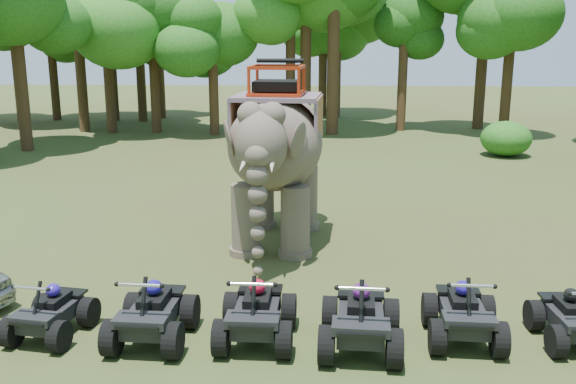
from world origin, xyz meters
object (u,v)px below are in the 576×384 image
Objects in this scene: atv_2 at (256,305)px; atv_3 at (361,311)px; atv_4 at (464,306)px; atv_5 at (573,311)px; elephant at (277,154)px; atv_1 at (152,306)px; atv_0 at (50,306)px.

atv_2 is 1.80m from atv_3.
atv_3 reaches higher than atv_2.
atv_4 is 1.87m from atv_5.
atv_5 is at bearing 9.44° from atv_3.
elephant reaches higher than atv_4.
atv_0 is at bearing 179.70° from atv_1.
atv_3 is (5.45, -0.23, 0.12)m from atv_0.
atv_4 reaches higher than atv_0.
atv_0 is at bearing 178.42° from atv_5.
elephant is at bearing 110.64° from atv_3.
atv_3 is 1.85m from atv_4.
atv_3 is at bearing -164.77° from atv_4.
atv_0 is at bearing -118.83° from elephant.
atv_3 is 3.70m from atv_5.
atv_3 is (1.77, -5.81, -1.61)m from elephant.
atv_3 reaches higher than atv_5.
atv_0 is at bearing -175.66° from atv_4.
atv_4 is at bearing 176.96° from atv_5.
elephant is 3.08× the size of atv_1.
atv_3 is at bearing -5.25° from atv_2.
atv_2 is 3.61m from atv_4.
atv_0 is 0.83× the size of atv_3.
atv_2 reaches higher than atv_5.
atv_3 is 1.07× the size of atv_4.
elephant is 3.48× the size of atv_5.
atv_1 is (1.85, -0.11, 0.09)m from atv_0.
atv_5 is at bearing -40.36° from elephant.
atv_3 is at bearing -176.71° from atv_5.
atv_1 is 3.60m from atv_3.
elephant is 3.06× the size of atv_2.
atv_5 is at bearing 3.12° from atv_2.
atv_4 is at bearing -51.97° from elephant.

